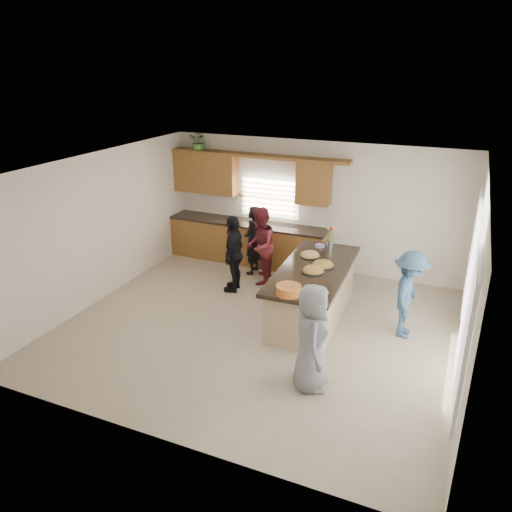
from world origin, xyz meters
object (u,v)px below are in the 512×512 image
at_px(island, 313,293).
at_px(woman_left_back, 253,240).
at_px(woman_right_back, 409,295).
at_px(woman_left_mid, 260,246).
at_px(salad_bowl, 289,289).
at_px(woman_right_front, 312,338).
at_px(woman_left_front, 234,253).

xyz_separation_m(island, woman_left_back, (-1.79, 1.40, 0.29)).
bearing_deg(island, woman_right_back, -2.85).
relative_size(woman_left_mid, woman_right_back, 1.07).
bearing_deg(woman_right_back, island, 90.56).
height_order(salad_bowl, woman_right_back, woman_right_back).
relative_size(island, woman_left_back, 1.84).
height_order(island, woman_right_front, woman_right_front).
height_order(woman_left_front, woman_right_front, woman_right_front).
bearing_deg(woman_right_back, salad_bowl, 125.48).
xyz_separation_m(woman_right_back, woman_right_front, (-1.04, -2.00, 0.04)).
xyz_separation_m(island, woman_right_back, (1.63, -0.02, 0.30)).
height_order(island, woman_right_back, woman_right_back).
bearing_deg(woman_left_mid, woman_left_front, -43.76).
bearing_deg(salad_bowl, woman_right_back, 34.32).
distance_m(salad_bowl, woman_left_front, 2.38).
distance_m(island, woman_left_back, 2.29).
distance_m(salad_bowl, woman_left_mid, 2.60).
relative_size(salad_bowl, woman_left_front, 0.25).
height_order(salad_bowl, woman_left_front, woman_left_front).
relative_size(woman_left_back, woman_left_front, 0.95).
bearing_deg(island, woman_left_mid, 142.97).
relative_size(island, salad_bowl, 7.00).
bearing_deg(woman_left_mid, salad_bowl, 18.92).
xyz_separation_m(salad_bowl, woman_left_back, (-1.74, 2.57, -0.28)).
height_order(woman_left_back, woman_left_mid, woman_left_mid).
distance_m(island, salad_bowl, 1.30).
bearing_deg(island, woman_left_back, 139.70).
height_order(island, woman_left_front, woman_left_front).
xyz_separation_m(woman_left_back, woman_left_front, (0.01, -0.95, 0.04)).
xyz_separation_m(woman_left_front, woman_right_back, (3.41, -0.47, -0.03)).
height_order(island, woman_left_back, woman_left_back).
bearing_deg(woman_right_front, woman_left_front, 25.17).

